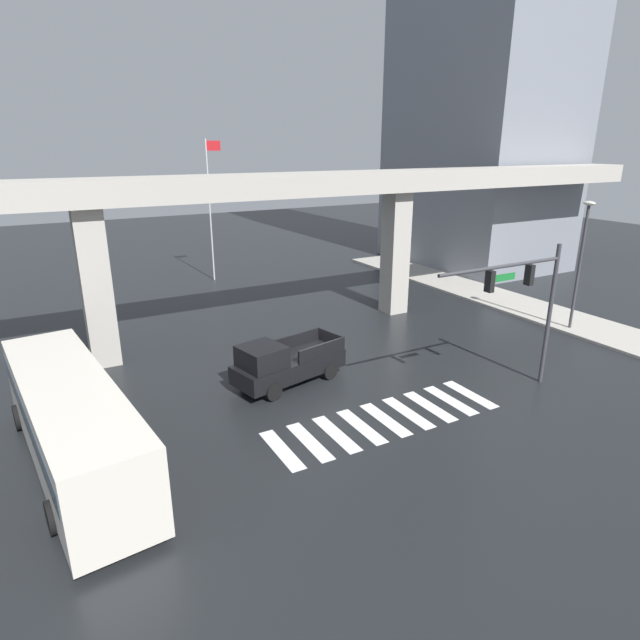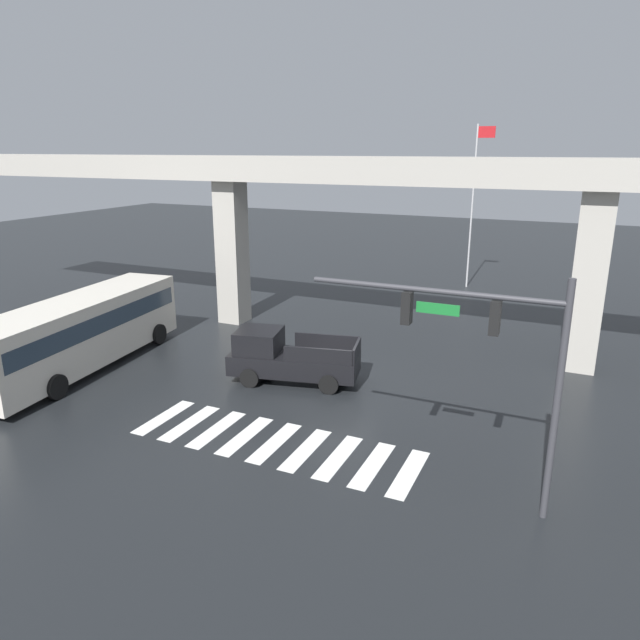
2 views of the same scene
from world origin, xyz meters
TOP-DOWN VIEW (x-y plane):
  - ground_plane at (0.00, 0.00)m, footprint 120.00×120.00m
  - crosswalk_stripes at (-0.00, -5.32)m, footprint 9.35×2.80m
  - elevated_overpass at (0.00, 5.79)m, footprint 56.39×2.45m
  - pickup_truck at (-2.04, -0.56)m, footprint 5.39×2.97m
  - city_bus at (-10.63, -2.88)m, footprint 3.72×11.01m
  - traffic_signal_mast at (6.38, -5.87)m, footprint 6.49×0.32m
  - flagpole at (1.37, 19.23)m, footprint 1.16×0.12m

SIDE VIEW (x-z plane):
  - ground_plane at x=0.00m, z-range 0.00..0.00m
  - crosswalk_stripes at x=0.00m, z-range 0.00..0.01m
  - pickup_truck at x=-2.04m, z-range -0.05..2.03m
  - city_bus at x=-10.63m, z-range 0.23..3.22m
  - traffic_signal_mast at x=6.38m, z-range 1.29..7.49m
  - flagpole at x=1.37m, z-range 0.80..11.29m
  - elevated_overpass at x=0.00m, z-range 3.16..11.81m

